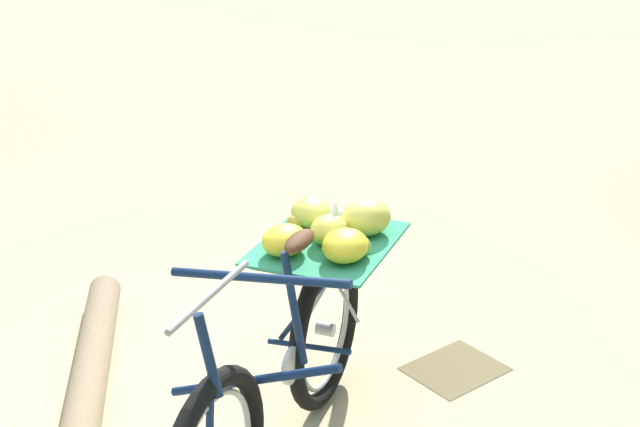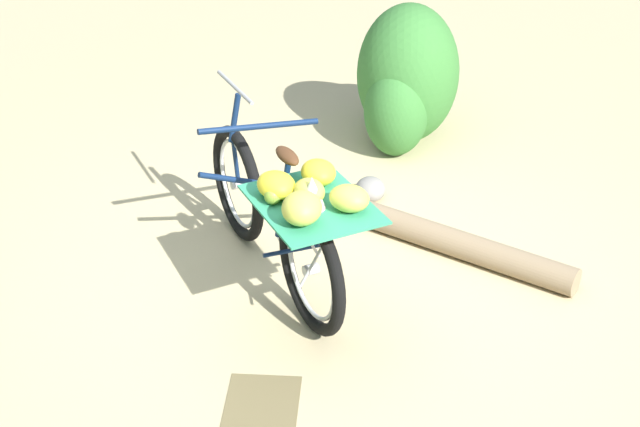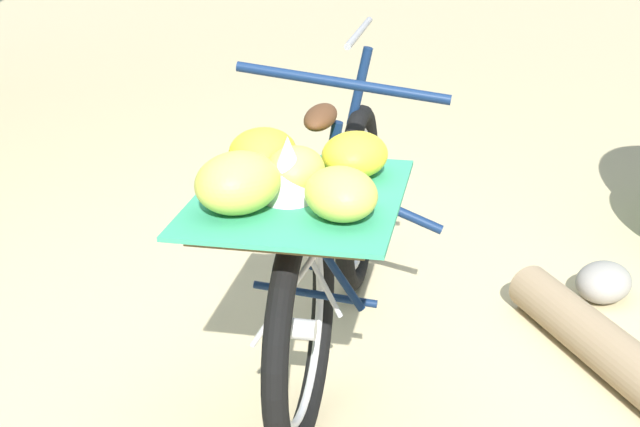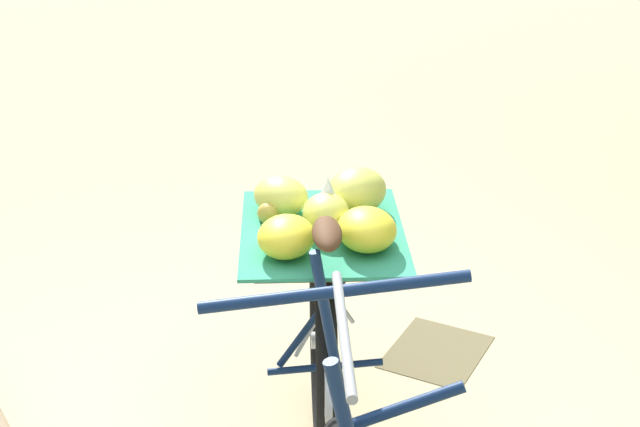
# 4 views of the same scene
# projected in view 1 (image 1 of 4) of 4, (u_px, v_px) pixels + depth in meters

# --- Properties ---
(bicycle) EXTENTS (1.69, 1.15, 1.03)m
(bicycle) POSITION_uv_depth(u_px,v_px,m) (293.00, 337.00, 3.65)
(bicycle) COLOR black
(bicycle) RESTS_ON ground_plane
(fallen_log) EXTENTS (0.96, 1.47, 0.17)m
(fallen_log) POSITION_uv_depth(u_px,v_px,m) (91.00, 366.00, 4.25)
(fallen_log) COLOR #937A5B
(fallen_log) RESTS_ON ground_plane
(leaf_litter_patch) EXTENTS (0.44, 0.36, 0.01)m
(leaf_litter_patch) POSITION_uv_depth(u_px,v_px,m) (455.00, 369.00, 4.38)
(leaf_litter_patch) COLOR olive
(leaf_litter_patch) RESTS_ON ground_plane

